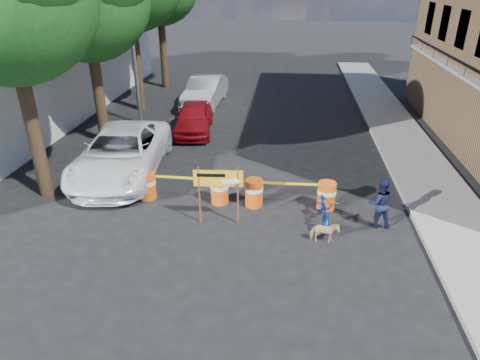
% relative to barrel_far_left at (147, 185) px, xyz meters
% --- Properties ---
extents(ground, '(120.00, 120.00, 0.00)m').
position_rel_barrel_far_left_xyz_m(ground, '(3.34, -2.13, -0.47)').
color(ground, black).
rests_on(ground, ground).
extents(sidewalk_east, '(2.40, 40.00, 0.15)m').
position_rel_barrel_far_left_xyz_m(sidewalk_east, '(9.54, 3.87, -0.40)').
color(sidewalk_east, gray).
rests_on(sidewalk_east, ground).
extents(white_building, '(8.00, 22.00, 6.00)m').
position_rel_barrel_far_left_xyz_m(white_building, '(-9.66, 7.87, 2.53)').
color(white_building, silver).
rests_on(white_building, ground).
extents(streetlamp, '(1.25, 0.18, 8.00)m').
position_rel_barrel_far_left_xyz_m(streetlamp, '(-2.60, 7.37, 3.90)').
color(streetlamp, gray).
rests_on(streetlamp, ground).
extents(barrel_far_left, '(0.58, 0.58, 0.90)m').
position_rel_barrel_far_left_xyz_m(barrel_far_left, '(0.00, 0.00, 0.00)').
color(barrel_far_left, '#D2580C').
rests_on(barrel_far_left, ground).
extents(barrel_mid_left, '(0.58, 0.58, 0.90)m').
position_rel_barrel_far_left_xyz_m(barrel_mid_left, '(2.41, -0.05, 0.00)').
color(barrel_mid_left, '#D2580C').
rests_on(barrel_mid_left, ground).
extents(barrel_mid_right, '(0.58, 0.58, 0.90)m').
position_rel_barrel_far_left_xyz_m(barrel_mid_right, '(3.51, -0.10, 0.00)').
color(barrel_mid_right, '#D2580C').
rests_on(barrel_mid_right, ground).
extents(barrel_far_right, '(0.58, 0.58, 0.90)m').
position_rel_barrel_far_left_xyz_m(barrel_far_right, '(5.79, -0.04, 0.00)').
color(barrel_far_right, '#D2580C').
rests_on(barrel_far_right, ground).
extents(detour_sign, '(1.42, 0.28, 1.83)m').
position_rel_barrel_far_left_xyz_m(detour_sign, '(2.76, -1.27, 0.86)').
color(detour_sign, '#592D19').
rests_on(detour_sign, ground).
extents(pedestrian, '(0.78, 0.62, 1.53)m').
position_rel_barrel_far_left_xyz_m(pedestrian, '(7.22, -0.93, 0.29)').
color(pedestrian, '#111733').
rests_on(pedestrian, ground).
extents(bicycle, '(0.68, 0.99, 1.83)m').
position_rel_barrel_far_left_xyz_m(bicycle, '(5.66, -0.93, 0.44)').
color(bicycle, navy).
rests_on(bicycle, ground).
extents(dog, '(0.77, 0.36, 0.65)m').
position_rel_barrel_far_left_xyz_m(dog, '(5.61, -1.98, -0.15)').
color(dog, tan).
rests_on(dog, ground).
extents(suv_white, '(3.28, 6.21, 1.66)m').
position_rel_barrel_far_left_xyz_m(suv_white, '(-1.46, 1.73, 0.36)').
color(suv_white, white).
rests_on(suv_white, ground).
extents(sedan_red, '(2.08, 4.17, 1.37)m').
position_rel_barrel_far_left_xyz_m(sedan_red, '(0.17, 6.56, 0.21)').
color(sedan_red, maroon).
rests_on(sedan_red, ground).
extents(sedan_silver, '(1.97, 4.88, 1.58)m').
position_rel_barrel_far_left_xyz_m(sedan_silver, '(-0.13, 11.04, 0.32)').
color(sedan_silver, '#ADB0B4').
rests_on(sedan_silver, ground).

